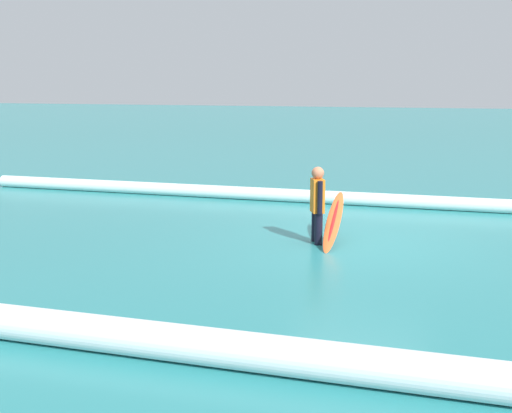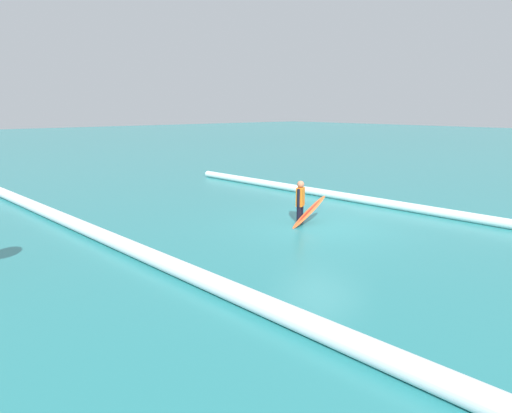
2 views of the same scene
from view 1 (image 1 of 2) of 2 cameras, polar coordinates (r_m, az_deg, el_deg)
The scene contains 5 objects.
ground_plane at distance 11.96m, azimuth 8.62°, elevation -3.11°, with size 156.27×156.27×0.00m, color teal.
surfer at distance 11.72m, azimuth 5.30°, elevation 0.45°, with size 0.33×0.50×1.36m.
surfboard at distance 11.85m, azimuth 6.69°, elevation -1.23°, with size 0.42×1.68×0.83m.
wave_crest_foreground at distance 15.63m, azimuth 9.84°, elevation 0.60°, with size 0.31×0.31×20.36m, color white.
wave_crest_midground at distance 6.62m, azimuth -0.22°, elevation -12.40°, with size 0.38×0.38×24.58m, color white.
Camera 1 is at (-2.49, 11.37, 2.74)m, focal length 46.55 mm.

